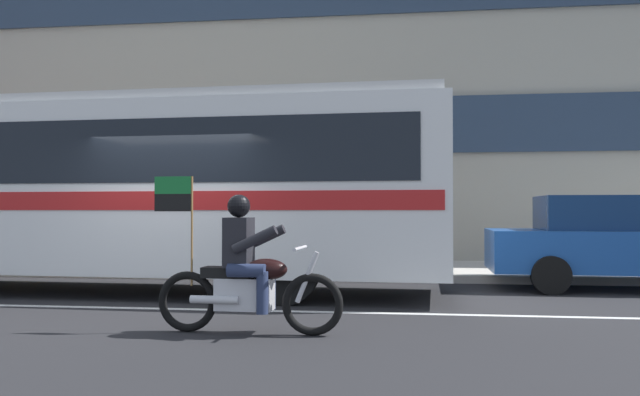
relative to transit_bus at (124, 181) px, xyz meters
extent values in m
plane|color=black|center=(1.31, -1.19, -1.88)|extent=(60.00, 60.00, 0.00)
cube|color=#B7B2A8|center=(1.31, 3.91, -1.81)|extent=(28.00, 3.80, 0.15)
cube|color=silver|center=(1.31, -1.79, -1.88)|extent=(26.60, 0.14, 0.01)
cube|color=gray|center=(1.31, 6.21, 3.12)|extent=(28.00, 0.80, 10.02)
cube|color=#233347|center=(1.31, 5.77, 1.62)|extent=(25.76, 0.10, 1.40)
cube|color=white|center=(0.00, 0.01, -0.15)|extent=(11.07, 2.99, 2.70)
cube|color=black|center=(0.00, 0.01, 0.40)|extent=(10.19, 3.00, 0.96)
cube|color=red|center=(0.00, 0.01, -0.35)|extent=(10.85, 3.01, 0.28)
cube|color=silver|center=(0.00, 0.01, 1.26)|extent=(10.85, 2.86, 0.16)
cylinder|color=black|center=(3.02, -1.17, -1.36)|extent=(1.04, 0.30, 1.04)
torus|color=black|center=(3.77, -3.48, -1.54)|extent=(0.69, 0.11, 0.69)
torus|color=black|center=(2.32, -3.43, -1.54)|extent=(0.69, 0.11, 0.69)
cube|color=silver|center=(3.00, -3.45, -1.44)|extent=(0.65, 0.30, 0.36)
ellipsoid|color=black|center=(3.25, -3.46, -1.16)|extent=(0.49, 0.29, 0.24)
cube|color=black|center=(2.80, -3.45, -1.20)|extent=(0.57, 0.28, 0.12)
cylinder|color=silver|center=(3.71, -3.47, -1.24)|extent=(0.28, 0.06, 0.58)
cylinder|color=silver|center=(3.63, -3.47, -0.92)|extent=(0.06, 0.64, 0.04)
cylinder|color=silver|center=(2.69, -3.60, -1.49)|extent=(0.55, 0.11, 0.09)
cube|color=black|center=(2.93, -3.45, -0.86)|extent=(0.29, 0.37, 0.56)
sphere|color=black|center=(2.93, -3.45, -0.45)|extent=(0.26, 0.26, 0.26)
cylinder|color=#232D4C|center=(3.07, -3.28, -1.16)|extent=(0.42, 0.16, 0.15)
cylinder|color=#232D4C|center=(3.25, -3.28, -1.40)|extent=(0.13, 0.13, 0.46)
cylinder|color=#232D4C|center=(3.06, -3.64, -1.16)|extent=(0.42, 0.16, 0.15)
cylinder|color=#232D4C|center=(3.24, -3.64, -1.40)|extent=(0.13, 0.13, 0.46)
cylinder|color=black|center=(3.17, -3.26, -0.82)|extent=(0.52, 0.13, 0.32)
cylinder|color=black|center=(3.16, -3.66, -0.82)|extent=(0.52, 0.13, 0.32)
cylinder|color=olive|center=(2.37, -3.43, -0.73)|extent=(0.02, 0.02, 1.25)
cube|color=#197233|center=(2.14, -3.43, -0.21)|extent=(0.44, 0.03, 0.20)
cube|color=black|center=(2.14, -3.43, -0.41)|extent=(0.44, 0.03, 0.20)
cube|color=#194793|center=(8.59, 1.41, -1.20)|extent=(4.69, 1.90, 0.72)
cube|color=navy|center=(8.36, 1.41, -0.54)|extent=(2.45, 1.63, 0.60)
cylinder|color=black|center=(7.15, 0.55, -1.56)|extent=(0.64, 0.22, 0.64)
cylinder|color=gold|center=(-3.46, 2.94, -1.44)|extent=(0.22, 0.22, 0.58)
sphere|color=gold|center=(-3.46, 2.94, -1.08)|extent=(0.20, 0.20, 0.20)
cylinder|color=gold|center=(-3.46, 2.80, -1.41)|extent=(0.09, 0.10, 0.09)
camera|label=1|loc=(4.82, -10.70, -0.50)|focal=36.99mm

